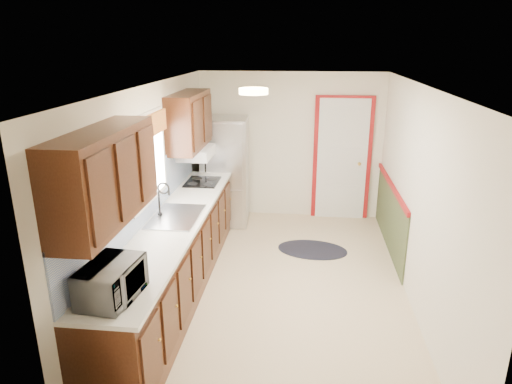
# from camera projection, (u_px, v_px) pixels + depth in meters

# --- Properties ---
(room_shell) EXTENTS (3.20, 5.20, 2.52)m
(room_shell) POSITION_uv_depth(u_px,v_px,m) (282.00, 194.00, 5.18)
(room_shell) COLOR beige
(room_shell) RESTS_ON ground
(kitchen_run) EXTENTS (0.63, 4.00, 2.20)m
(kitchen_run) POSITION_uv_depth(u_px,v_px,m) (171.00, 230.00, 5.16)
(kitchen_run) COLOR #37190C
(kitchen_run) RESTS_ON ground
(back_wall_trim) EXTENTS (1.12, 2.30, 2.08)m
(back_wall_trim) POSITION_uv_depth(u_px,v_px,m) (352.00, 171.00, 7.26)
(back_wall_trim) COLOR maroon
(back_wall_trim) RESTS_ON ground
(ceiling_fixture) EXTENTS (0.30, 0.30, 0.06)m
(ceiling_fixture) POSITION_uv_depth(u_px,v_px,m) (254.00, 91.00, 4.66)
(ceiling_fixture) COLOR #FFD88C
(ceiling_fixture) RESTS_ON room_shell
(microwave) EXTENTS (0.35, 0.56, 0.36)m
(microwave) POSITION_uv_depth(u_px,v_px,m) (111.00, 278.00, 3.49)
(microwave) COLOR white
(microwave) RESTS_ON kitchen_run
(refrigerator) EXTENTS (0.75, 0.74, 1.72)m
(refrigerator) POSITION_uv_depth(u_px,v_px,m) (225.00, 171.00, 7.33)
(refrigerator) COLOR #B7B7BC
(refrigerator) RESTS_ON ground
(rug) EXTENTS (1.07, 0.76, 0.01)m
(rug) POSITION_uv_depth(u_px,v_px,m) (312.00, 250.00, 6.54)
(rug) COLOR black
(rug) RESTS_ON ground
(cooktop) EXTENTS (0.45, 0.54, 0.02)m
(cooktop) POSITION_uv_depth(u_px,v_px,m) (202.00, 182.00, 6.47)
(cooktop) COLOR black
(cooktop) RESTS_ON kitchen_run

